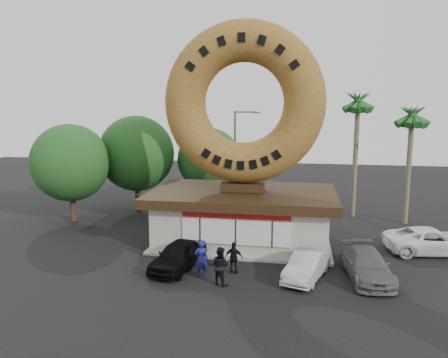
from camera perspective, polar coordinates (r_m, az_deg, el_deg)
ground at (r=21.90m, az=0.38°, el=-13.05°), size 90.00×90.00×0.00m
donut_shop at (r=26.97m, az=2.48°, el=-4.72°), size 11.20×7.20×3.80m
giant_donut at (r=26.15m, az=2.60°, el=9.89°), size 9.55×2.43×9.55m
tree_west at (r=35.55m, az=-11.37°, el=3.28°), size 6.00×6.00×7.65m
tree_mid at (r=35.97m, az=-1.97°, el=2.54°), size 5.20×5.20×6.63m
tree_far at (r=33.48m, az=-19.43°, el=2.01°), size 5.60×5.60×7.14m
palm_near at (r=34.20m, az=17.09°, el=9.14°), size 2.60×2.60×9.75m
palm_far at (r=33.35m, az=23.35°, el=7.18°), size 2.60×2.60×8.75m
street_lamp at (r=36.53m, az=1.65°, el=3.38°), size 2.11×0.20×8.00m
person_left at (r=22.08m, az=-2.98°, el=-10.33°), size 0.77×0.62×1.82m
person_center at (r=21.06m, az=-0.53°, el=-11.28°), size 1.11×1.02×1.86m
person_right at (r=22.44m, az=1.32°, el=-10.25°), size 0.99×0.48×1.63m
car_black at (r=23.16m, az=-6.02°, el=-9.90°), size 2.57×4.51×1.45m
car_silver at (r=22.26m, az=10.76°, el=-11.04°), size 2.52×4.19×1.30m
car_grey at (r=22.96m, az=18.17°, el=-10.62°), size 2.43×4.92×1.37m
car_white at (r=28.04m, az=25.55°, el=-7.30°), size 5.59×3.14×1.48m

